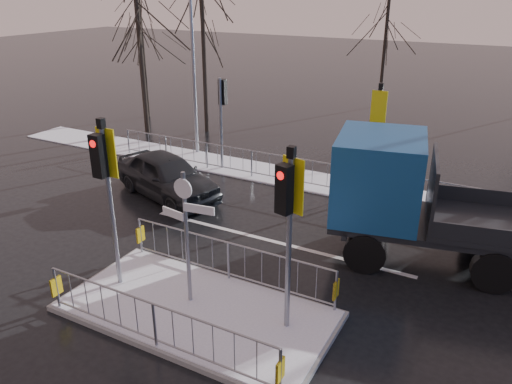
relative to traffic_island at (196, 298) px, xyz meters
The scene contains 11 objects.
ground 0.39m from the traffic_island, 42.90° to the right, with size 120.00×120.00×0.00m, color black.
snow_verge 8.60m from the traffic_island, 89.92° to the left, with size 30.00×2.00×0.04m, color white.
lane_markings 0.52m from the traffic_island, 88.07° to the right, with size 8.00×11.38×0.01m.
traffic_island is the anchor object (origin of this frame).
far_kerb_fixtures 8.11m from the traffic_island, 87.84° to the left, with size 18.00×0.65×3.83m.
car_far_lane 6.85m from the traffic_island, 132.68° to the left, with size 1.76×4.38×1.49m, color black.
flatbed_truck 6.12m from the traffic_island, 53.02° to the left, with size 7.39×3.87×3.26m.
tree_near_b 15.57m from the traffic_island, 122.60° to the left, with size 4.00×4.00×7.55m.
tree_near_c 18.84m from the traffic_island, 132.79° to the left, with size 3.50×3.50×6.61m.
tree_far_a 22.52m from the traffic_island, 95.17° to the left, with size 3.75×3.75×7.08m.
street_lamp_left 12.17m from the traffic_island, 124.07° to the left, with size 1.25×0.18×8.20m.
Camera 1 is at (5.49, -7.42, 6.73)m, focal length 35.00 mm.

